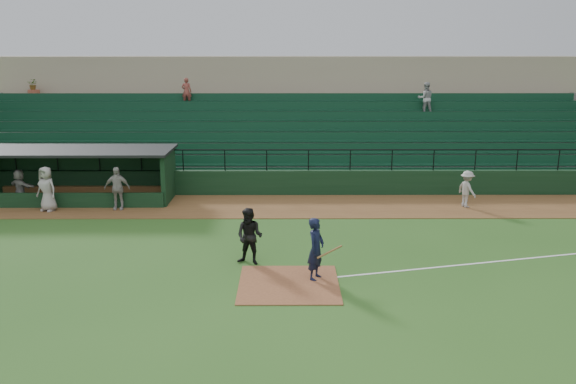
{
  "coord_description": "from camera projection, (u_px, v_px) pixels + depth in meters",
  "views": [
    {
      "loc": [
        -0.09,
        -17.55,
        6.9
      ],
      "look_at": [
        0.0,
        5.0,
        1.4
      ],
      "focal_mm": 36.83,
      "sensor_mm": 36.0,
      "label": 1
    }
  ],
  "objects": [
    {
      "name": "stadium_structure",
      "position": [
        287.0,
        130.0,
        34.13
      ],
      "size": [
        38.0,
        13.08,
        6.4
      ],
      "color": "black",
      "rests_on": "ground"
    },
    {
      "name": "dugout_player_c",
      "position": [
        20.0,
        187.0,
        26.55
      ],
      "size": [
        1.52,
        1.15,
        1.6
      ],
      "primitive_type": "imported",
      "rotation": [
        0.0,
        0.0,
        2.62
      ],
      "color": "gray",
      "rests_on": "warning_track"
    },
    {
      "name": "runner",
      "position": [
        467.0,
        189.0,
        26.09
      ],
      "size": [
        0.97,
        1.21,
        1.64
      ],
      "primitive_type": "imported",
      "rotation": [
        0.0,
        0.0,
        1.97
      ],
      "color": "#A9A49E",
      "rests_on": "warning_track"
    },
    {
      "name": "batter_at_plate",
      "position": [
        316.0,
        249.0,
        17.91
      ],
      "size": [
        1.16,
        0.84,
        1.95
      ],
      "color": "black",
      "rests_on": "ground"
    },
    {
      "name": "umpire",
      "position": [
        250.0,
        236.0,
        19.22
      ],
      "size": [
        1.1,
        0.98,
        1.88
      ],
      "primitive_type": "imported",
      "rotation": [
        0.0,
        0.0,
        -0.34
      ],
      "color": "black",
      "rests_on": "ground"
    },
    {
      "name": "dugout_player_b",
      "position": [
        47.0,
        189.0,
        25.44
      ],
      "size": [
        1.11,
        0.92,
        1.95
      ],
      "primitive_type": "imported",
      "rotation": [
        0.0,
        0.0,
        -0.37
      ],
      "color": "#A8A29D",
      "rests_on": "warning_track"
    },
    {
      "name": "warning_track",
      "position": [
        288.0,
        206.0,
        26.46
      ],
      "size": [
        40.0,
        4.0,
        0.03
      ],
      "primitive_type": "cube",
      "color": "brown",
      "rests_on": "ground"
    },
    {
      "name": "dugout_player_a",
      "position": [
        117.0,
        188.0,
        25.68
      ],
      "size": [
        1.12,
        0.5,
        1.89
      ],
      "primitive_type": "imported",
      "rotation": [
        0.0,
        0.0,
        0.03
      ],
      "color": "#A9A49F",
      "rests_on": "warning_track"
    },
    {
      "name": "foul_line",
      "position": [
        526.0,
        259.0,
        19.88
      ],
      "size": [
        17.49,
        4.44,
        0.01
      ],
      "primitive_type": "cube",
      "rotation": [
        0.0,
        0.0,
        0.24
      ],
      "color": "white",
      "rests_on": "ground"
    },
    {
      "name": "home_plate_dirt",
      "position": [
        289.0,
        284.0,
        17.71
      ],
      "size": [
        3.0,
        3.0,
        0.03
      ],
      "primitive_type": "cube",
      "color": "brown",
      "rests_on": "ground"
    },
    {
      "name": "dugout",
      "position": [
        80.0,
        171.0,
        27.62
      ],
      "size": [
        8.9,
        3.2,
        2.42
      ],
      "color": "black",
      "rests_on": "ground"
    },
    {
      "name": "ground",
      "position": [
        289.0,
        272.0,
        18.69
      ],
      "size": [
        90.0,
        90.0,
        0.0
      ],
      "primitive_type": "plane",
      "color": "#29551B",
      "rests_on": "ground"
    }
  ]
}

